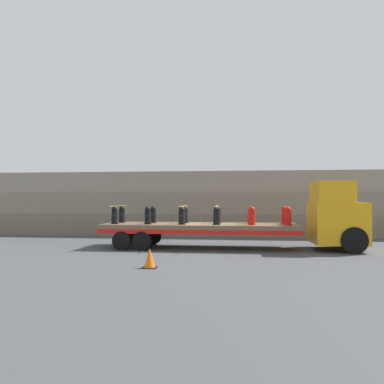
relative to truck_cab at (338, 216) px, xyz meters
The scene contains 20 objects.
ground_plane 6.53m from the truck_cab, behind, with size 120.00×120.00×0.00m, color #3F4244.
rock_cliff 9.34m from the truck_cab, 132.83° to the left, with size 60.00×3.30×4.10m.
truck_cab is the anchor object (origin of this frame).
flatbed_trailer 6.84m from the truck_cab, behind, with size 9.26×2.67×1.15m.
fire_hydrant_black_near_0 10.38m from the truck_cab, behind, with size 0.37×0.50×0.84m.
fire_hydrant_black_far_0 10.38m from the truck_cab, behind, with size 0.37×0.50×0.84m.
fire_hydrant_black_near_1 8.77m from the truck_cab, behind, with size 0.37×0.50×0.84m.
fire_hydrant_black_far_1 8.77m from the truck_cab, behind, with size 0.37×0.50×0.84m.
fire_hydrant_black_near_2 7.17m from the truck_cab, behind, with size 0.37×0.50×0.84m.
fire_hydrant_black_far_2 7.17m from the truck_cab, behind, with size 0.37×0.50×0.84m.
fire_hydrant_black_near_3 5.56m from the truck_cab, behind, with size 0.37×0.50×0.84m.
fire_hydrant_black_far_3 5.56m from the truck_cab, behind, with size 0.37×0.50×0.84m.
fire_hydrant_red_near_4 3.96m from the truck_cab, behind, with size 0.37×0.50×0.84m.
fire_hydrant_red_far_4 3.96m from the truck_cab, behind, with size 0.37×0.50×0.84m.
fire_hydrant_red_near_5 2.38m from the truck_cab, 166.20° to the right, with size 0.37×0.50×0.84m.
fire_hydrant_red_far_5 2.38m from the truck_cab, 166.20° to the left, with size 0.37×0.50×0.84m.
cargo_strap_rear 10.38m from the truck_cab, behind, with size 0.05×2.78×0.01m.
cargo_strap_middle 7.16m from the truck_cab, behind, with size 0.05×2.78×0.01m.
cargo_strap_front 5.55m from the truck_cab, behind, with size 0.05×2.78×0.01m.
traffic_cone 9.34m from the truck_cab, 144.63° to the right, with size 0.48×0.48×0.67m.
Camera 1 is at (1.67, -17.80, 2.31)m, focal length 35.00 mm.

